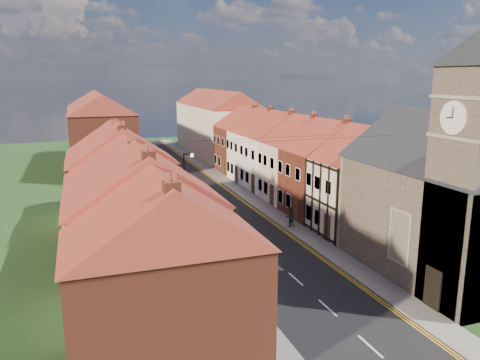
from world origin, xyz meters
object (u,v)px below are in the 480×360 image
Objects in this scene: car_far at (164,182)px; pedestrian_right at (290,217)px; car_near at (226,248)px; car_mid at (213,217)px; car_distant at (136,149)px; pedestrian_left at (244,295)px; church at (455,187)px; lamppost at (186,183)px.

car_far is 19.86m from pedestrian_right.
car_mid is (1.12, 7.26, 0.07)m from car_near.
car_far is 1.01× the size of car_distant.
pedestrian_right is (8.57, 12.37, -0.01)m from pedestrian_left.
car_far reaches higher than car_distant.
pedestrian_right is at bearing 113.50° from church.
lamppost is 17.06m from pedestrian_left.
car_near is 23.01m from car_far.
car_mid is (1.93, -1.75, -2.80)m from lamppost.
car_far is at bearing 87.50° from lamppost.
lamppost reaches higher than car_near.
car_mid is at bearing -84.42° from car_far.
car_mid is at bearing 126.97° from church.
pedestrian_left is (-0.70, -16.85, -2.56)m from lamppost.
car_distant is 45.87m from pedestrian_right.
church is 19.38m from car_mid.
lamppost is at bearing -84.29° from car_distant.
church is 21.38m from lamppost.
lamppost is 3.83m from car_mid.
car_mid reaches higher than car_distant.
car_near is at bearing -83.20° from car_distant.
pedestrian_right is (7.06, 4.53, 0.30)m from car_near.
car_distant is 57.67m from pedestrian_left.
church is 3.38× the size of car_mid.
church is 8.92× the size of pedestrian_right.
car_distant is (-0.20, 49.82, -0.13)m from car_near.
car_near is (-12.36, 7.66, -5.20)m from church.
car_near is at bearing -84.85° from lamppost.
pedestrian_right is (7.87, -4.48, -2.57)m from lamppost.
car_near is 2.30× the size of pedestrian_left.
car_mid is at bearing -42.12° from lamppost.
pedestrian_right is (5.93, -2.73, 0.23)m from car_mid.
car_distant is at bearing 102.32° from church.
lamppost is at bearing 144.33° from car_mid.
lamppost is 1.52× the size of car_near.
lamppost is (-13.17, 16.68, -2.34)m from church.
car_far is 2.31× the size of pedestrian_right.
pedestrian_left is at bearing -179.29° from church.
car_far is at bearing 109.49° from car_near.
car_mid is 2.61× the size of pedestrian_left.
car_far is (0.61, 14.00, -2.97)m from lamppost.
car_far is 30.88m from pedestrian_left.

